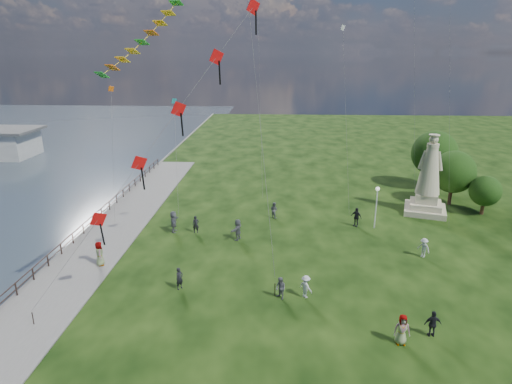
# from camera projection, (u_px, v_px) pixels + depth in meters

# --- Properties ---
(waterfront) EXTENTS (200.00, 200.00, 1.51)m
(waterfront) POSITION_uv_depth(u_px,v_px,m) (81.00, 251.00, 34.53)
(waterfront) COLOR #31404A
(waterfront) RESTS_ON ground
(statue) EXTENTS (4.81, 4.81, 7.84)m
(statue) POSITION_uv_depth(u_px,v_px,m) (428.00, 184.00, 41.75)
(statue) COLOR beige
(statue) RESTS_ON ground
(lamppost) EXTENTS (0.36, 0.36, 3.91)m
(lamppost) POSITION_uv_depth(u_px,v_px,m) (377.00, 199.00, 38.01)
(lamppost) COLOR silver
(lamppost) RESTS_ON ground
(tree_row) EXTENTS (6.23, 12.64, 6.75)m
(tree_row) POSITION_uv_depth(u_px,v_px,m) (445.00, 163.00, 46.52)
(tree_row) COLOR #382314
(tree_row) RESTS_ON ground
(person_0) EXTENTS (0.64, 0.67, 1.55)m
(person_0) POSITION_uv_depth(u_px,v_px,m) (179.00, 278.00, 28.62)
(person_0) COLOR black
(person_0) RESTS_ON ground
(person_1) EXTENTS (0.82, 0.85, 1.51)m
(person_1) POSITION_uv_depth(u_px,v_px,m) (281.00, 288.00, 27.46)
(person_1) COLOR #595960
(person_1) RESTS_ON ground
(person_2) EXTENTS (1.06, 1.07, 1.54)m
(person_2) POSITION_uv_depth(u_px,v_px,m) (306.00, 287.00, 27.63)
(person_2) COLOR silver
(person_2) RESTS_ON ground
(person_3) EXTENTS (0.94, 0.50, 1.58)m
(person_3) POSITION_uv_depth(u_px,v_px,m) (433.00, 324.00, 23.79)
(person_3) COLOR black
(person_3) RESTS_ON ground
(person_4) EXTENTS (0.88, 0.54, 1.78)m
(person_4) POSITION_uv_depth(u_px,v_px,m) (402.00, 330.00, 23.14)
(person_4) COLOR #595960
(person_4) RESTS_ON ground
(person_5) EXTENTS (0.93, 1.86, 1.95)m
(person_5) POSITION_uv_depth(u_px,v_px,m) (174.00, 221.00, 37.75)
(person_5) COLOR #595960
(person_5) RESTS_ON ground
(person_6) EXTENTS (0.62, 0.46, 1.55)m
(person_6) POSITION_uv_depth(u_px,v_px,m) (196.00, 224.00, 37.62)
(person_6) COLOR black
(person_6) RESTS_ON ground
(person_7) EXTENTS (0.87, 0.85, 1.55)m
(person_7) POSITION_uv_depth(u_px,v_px,m) (274.00, 210.00, 41.08)
(person_7) COLOR #595960
(person_7) RESTS_ON ground
(person_8) EXTENTS (1.05, 1.10, 1.56)m
(person_8) POSITION_uv_depth(u_px,v_px,m) (424.00, 248.00, 33.11)
(person_8) COLOR silver
(person_8) RESTS_ON ground
(person_9) EXTENTS (1.15, 1.08, 1.79)m
(person_9) POSITION_uv_depth(u_px,v_px,m) (356.00, 217.00, 39.01)
(person_9) COLOR black
(person_9) RESTS_ON ground
(person_10) EXTENTS (0.89, 1.06, 1.86)m
(person_10) POSITION_uv_depth(u_px,v_px,m) (100.00, 255.00, 31.61)
(person_10) COLOR #595960
(person_10) RESTS_ON ground
(person_11) EXTENTS (1.28, 1.85, 1.83)m
(person_11) POSITION_uv_depth(u_px,v_px,m) (238.00, 229.00, 36.20)
(person_11) COLOR #595960
(person_11) RESTS_ON ground
(red_kite_train) EXTENTS (12.79, 9.35, 18.48)m
(red_kite_train) POSITION_uv_depth(u_px,v_px,m) (175.00, 117.00, 26.32)
(red_kite_train) COLOR black
(red_kite_train) RESTS_ON ground
(small_kites) EXTENTS (32.00, 13.07, 27.76)m
(small_kites) POSITION_uv_depth(u_px,v_px,m) (298.00, 56.00, 41.10)
(small_kites) COLOR teal
(small_kites) RESTS_ON ground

